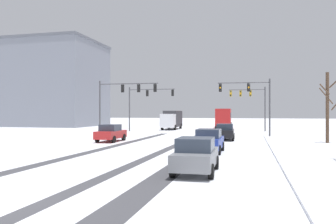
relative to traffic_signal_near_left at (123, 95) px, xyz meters
The scene contains 16 objects.
wheel_track_left_lane 16.93m from the traffic_signal_near_left, 48.11° to the right, with size 1.18×35.16×0.01m, color #424247.
wheel_track_right_lane 15.50m from the traffic_signal_near_left, 55.14° to the right, with size 0.71×35.16×0.01m, color #424247.
wheel_track_center 13.51m from the traffic_signal_near_left, 73.31° to the right, with size 0.87×35.16×0.01m, color #424247.
sidewalk_kerb_right 23.06m from the traffic_signal_near_left, 37.32° to the right, with size 4.00×35.16×0.12m, color white.
traffic_signal_near_left is the anchor object (origin of this frame).
traffic_signal_far_left 9.87m from the traffic_signal_near_left, 92.51° to the left, with size 7.02×0.46×6.50m.
traffic_signal_near_right 14.68m from the traffic_signal_near_left, ahead, with size 5.77×0.65×6.50m.
traffic_signal_far_right 19.99m from the traffic_signal_near_left, 43.60° to the left, with size 5.26×0.56×6.50m.
car_black_lead 12.96m from the traffic_signal_near_left, 13.12° to the right, with size 1.93×4.15×1.62m.
car_red_second 8.43m from the traffic_signal_near_left, 77.38° to the right, with size 1.88×4.12×1.62m.
car_blue_third 18.40m from the traffic_signal_near_left, 49.34° to the right, with size 1.86×4.11×1.62m.
car_grey_fourth 25.05m from the traffic_signal_near_left, 60.80° to the right, with size 1.88×4.13×1.62m.
bus_oncoming 26.53m from the traffic_signal_near_left, 68.19° to the left, with size 3.02×11.10×3.38m.
box_truck_delivery 16.71m from the traffic_signal_near_left, 82.86° to the left, with size 2.39×7.43×3.02m.
bare_tree_sidewalk_mid 21.69m from the traffic_signal_near_left, 10.19° to the right, with size 1.88×1.87×6.40m.
office_building_far_left_block 35.23m from the traffic_signal_near_left, 136.07° to the left, with size 19.55×15.73×17.12m.
Camera 1 is at (7.65, -8.62, 2.77)m, focal length 35.80 mm.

